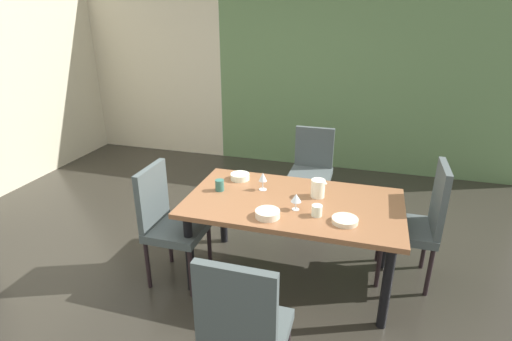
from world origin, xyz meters
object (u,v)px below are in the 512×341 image
Objects in this scene: cup_corner at (317,211)px; wine_glass_rear at (263,178)px; wine_glass_south at (296,198)px; pitcher_east at (318,188)px; chair_head_far at (312,167)px; dining_table at (293,210)px; chair_head_near at (243,329)px; chair_left_near at (168,219)px; cup_north at (220,185)px; chair_right_far at (420,219)px; serving_bowl_near_window at (240,177)px; serving_bowl_right at (345,220)px; serving_bowl_center at (268,214)px.

wine_glass_rear is at bearing 146.89° from cup_corner.
wine_glass_south is 0.18m from cup_corner.
wine_glass_rear is at bearing 179.48° from pitcher_east.
chair_head_far is at bearing 77.33° from wine_glass_rear.
chair_head_near reaches higher than dining_table.
wine_glass_rear is at bearing 120.19° from chair_left_near.
chair_head_far is 1.38m from cup_north.
cup_corner is at bearing -33.11° from wine_glass_rear.
chair_right_far is 1.05× the size of chair_left_near.
serving_bowl_near_window is 0.90× the size of serving_bowl_right.
wine_glass_south reaches higher than cup_north.
wine_glass_south is 0.25m from serving_bowl_center.
wine_glass_rear is at bearing 101.14° from chair_head_near.
serving_bowl_center is (0.41, -0.60, 0.00)m from serving_bowl_near_window.
dining_table is 0.37m from wine_glass_rear.
chair_left_near is at bearing -176.34° from cup_corner.
serving_bowl_right is (0.43, 1.01, 0.18)m from chair_head_near.
wine_glass_rear is (-1.27, -0.13, 0.27)m from chair_right_far.
chair_head_far is 0.96× the size of chair_left_near.
wine_glass_rear is 0.43m from wine_glass_south.
serving_bowl_center is (-0.11, 0.94, 0.18)m from chair_head_near.
serving_bowl_near_window is 0.89m from cup_corner.
pitcher_east is (0.17, 0.13, 0.16)m from dining_table.
cup_north is (0.35, 0.29, 0.22)m from chair_left_near.
serving_bowl_right is 1.26× the size of pitcher_east.
serving_bowl_right is 1.98× the size of cup_north.
chair_head_near is 5.55× the size of serving_bowl_right.
wine_glass_rear reaches higher than serving_bowl_near_window.
serving_bowl_right is at bearing -14.80° from wine_glass_south.
serving_bowl_center is (-0.55, -0.07, 0.01)m from serving_bowl_right.
pitcher_east is (-0.04, 0.32, 0.03)m from cup_corner.
wine_glass_rear is at bearing 154.83° from dining_table.
serving_bowl_center is (-1.11, -0.58, 0.18)m from chair_right_far.
cup_corner is (0.50, -0.33, -0.07)m from wine_glass_rear.
dining_table is 0.49m from serving_bowl_right.
chair_head_far reaches higher than serving_bowl_right.
serving_bowl_right is at bearing 131.72° from chair_right_far.
chair_head_far is at bearing 86.68° from serving_bowl_center.
chair_right_far reaches higher than chair_head_far.
serving_bowl_right is (0.46, -1.48, 0.21)m from chair_head_far.
pitcher_east is (-0.81, -0.14, 0.23)m from chair_right_far.
chair_left_near is at bearing -178.82° from serving_bowl_right.
wine_glass_rear is 1.63× the size of cup_north.
chair_left_near reaches higher than serving_bowl_center.
chair_head_far reaches higher than serving_bowl_center.
chair_left_near is 10.51× the size of cup_north.
serving_bowl_right is at bearing -12.92° from cup_corner.
chair_head_far is 1.17m from wine_glass_rear.
chair_head_near is at bearing -83.07° from serving_bowl_center.
chair_head_far reaches higher than cup_north.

